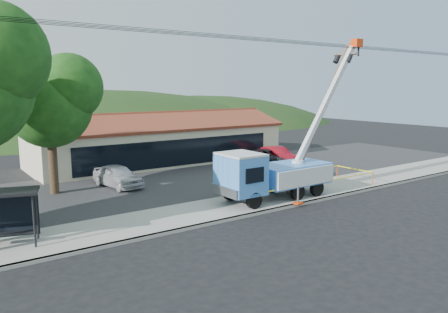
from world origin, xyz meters
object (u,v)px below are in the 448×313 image
bus_shelter (8,205)px  car_red (277,165)px  leaning_pole (322,109)px  car_dark (269,166)px  utility_truck (273,172)px  car_silver (118,188)px

bus_shelter → car_red: 24.62m
car_red → leaning_pole: bearing=-106.3°
leaning_pole → car_dark: size_ratio=2.02×
bus_shelter → utility_truck: bearing=14.5°
car_silver → car_dark: bearing=-7.1°
utility_truck → car_silver: 10.90m
utility_truck → car_red: (8.66, 9.17, -1.80)m
bus_shelter → car_silver: size_ratio=0.64×
leaning_pole → utility_truck: bearing=-175.0°
car_red → car_dark: (-1.02, -0.07, 0.00)m
car_silver → leaning_pole: bearing=-45.9°
utility_truck → leaning_pole: utility_truck is taller
utility_truck → bus_shelter: size_ratio=3.87×
leaning_pole → car_silver: 14.75m
car_red → bus_shelter: bearing=-151.3°
car_red → car_silver: bearing=-169.5°
bus_shelter → car_dark: size_ratio=0.59×
leaning_pole → car_red: (4.06, 8.77, -5.41)m
utility_truck → car_dark: utility_truck is taller
utility_truck → car_dark: 12.02m
utility_truck → leaning_pole: size_ratio=1.13×
utility_truck → car_dark: size_ratio=2.27×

